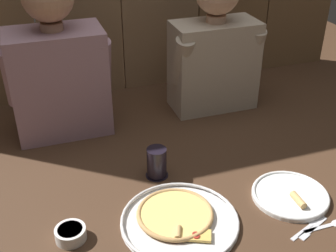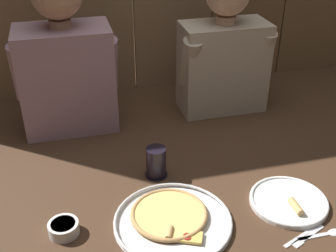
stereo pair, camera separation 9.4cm
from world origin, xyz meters
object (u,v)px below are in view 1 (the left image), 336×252
object	(u,v)px
pizza_tray	(178,218)
dinner_plate	(290,195)
diner_left	(57,62)
drinking_glass	(157,163)
diner_right	(215,46)
dipping_bowl	(71,233)

from	to	relation	value
pizza_tray	dinner_plate	bearing A→B (deg)	-2.16
dinner_plate	diner_left	bearing A→B (deg)	133.05
dinner_plate	drinking_glass	bearing A→B (deg)	145.94
pizza_tray	diner_right	size ratio (longest dim) A/B	0.60
dipping_bowl	diner_left	xyz separation A→B (m)	(0.06, 0.62, 0.27)
pizza_tray	drinking_glass	distance (m)	0.24
pizza_tray	drinking_glass	world-z (taller)	drinking_glass
pizza_tray	dipping_bowl	xyz separation A→B (m)	(-0.31, 0.03, 0.01)
dinner_plate	diner_right	bearing A→B (deg)	88.28
pizza_tray	diner_left	bearing A→B (deg)	110.73
dipping_bowl	drinking_glass	bearing A→B (deg)	32.70
drinking_glass	diner_right	bearing A→B (deg)	47.15
pizza_tray	drinking_glass	size ratio (longest dim) A/B	3.28
dipping_bowl	diner_left	distance (m)	0.68
pizza_tray	diner_right	xyz separation A→B (m)	(0.39, 0.65, 0.26)
diner_right	pizza_tray	bearing A→B (deg)	-121.25
pizza_tray	diner_left	xyz separation A→B (m)	(-0.25, 0.65, 0.28)
diner_left	dinner_plate	bearing A→B (deg)	-46.95
pizza_tray	dipping_bowl	size ratio (longest dim) A/B	4.00
pizza_tray	dipping_bowl	world-z (taller)	dipping_bowl
dinner_plate	dipping_bowl	world-z (taller)	dipping_bowl
drinking_glass	diner_right	world-z (taller)	diner_right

